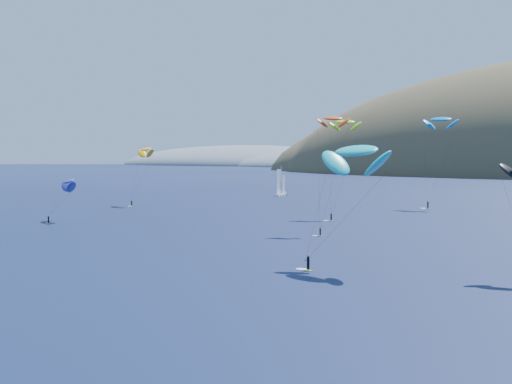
% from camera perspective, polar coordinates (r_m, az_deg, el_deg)
% --- Properties ---
extents(headland, '(460.00, 250.00, 60.00)m').
position_cam_1_polar(headland, '(939.77, 0.42, 1.97)').
color(headland, slate).
rests_on(headland, ground).
extents(sailboat, '(9.27, 7.99, 11.38)m').
position_cam_1_polar(sailboat, '(266.93, 1.97, -0.12)').
color(sailboat, white).
rests_on(sailboat, ground).
extents(kitesurfer_1, '(9.11, 10.30, 19.59)m').
position_cam_1_polar(kitesurfer_1, '(221.78, -8.79, 3.39)').
color(kitesurfer_1, '#89C515').
rests_on(kitesurfer_1, ground).
extents(kitesurfer_3, '(8.31, 14.81, 26.06)m').
position_cam_1_polar(kitesurfer_3, '(180.66, 7.14, 5.57)').
color(kitesurfer_3, '#89C515').
rests_on(kitesurfer_3, ground).
extents(kitesurfer_4, '(10.33, 8.38, 28.74)m').
position_cam_1_polar(kitesurfer_4, '(215.93, 14.56, 5.64)').
color(kitesurfer_4, '#89C515').
rests_on(kitesurfer_4, ground).
extents(kitesurfer_5, '(12.62, 10.54, 19.74)m').
position_cam_1_polar(kitesurfer_5, '(100.43, 8.01, 3.28)').
color(kitesurfer_5, '#89C515').
rests_on(kitesurfer_5, ground).
extents(kitesurfer_9, '(6.83, 11.01, 24.96)m').
position_cam_1_polar(kitesurfer_9, '(146.16, 6.17, 5.85)').
color(kitesurfer_9, '#89C515').
rests_on(kitesurfer_9, ground).
extents(kitesurfer_10, '(9.37, 11.90, 11.86)m').
position_cam_1_polar(kitesurfer_10, '(174.91, -14.75, 0.84)').
color(kitesurfer_10, '#89C515').
rests_on(kitesurfer_10, ground).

